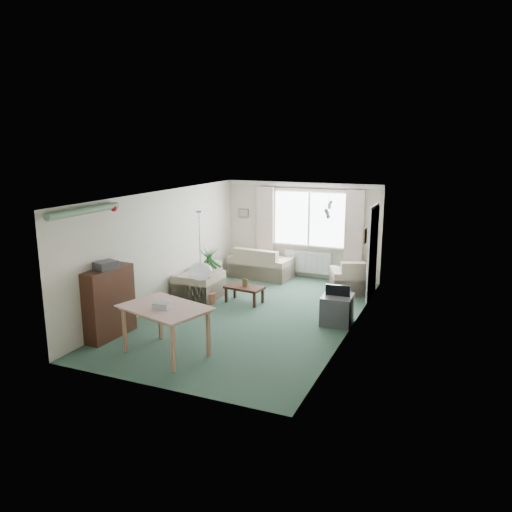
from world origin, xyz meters
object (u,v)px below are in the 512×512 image
at_px(sofa, 261,262).
at_px(tv_cube, 337,310).
at_px(armchair_corner, 350,276).
at_px(coffee_table, 244,294).
at_px(armchair_left, 199,280).
at_px(bookshelf, 109,303).
at_px(pet_bed, 341,293).
at_px(dining_table, 166,331).
at_px(houseplant, 209,275).

xyz_separation_m(sofa, tv_cube, (2.60, -2.53, -0.11)).
bearing_deg(armchair_corner, sofa, -30.97).
relative_size(coffee_table, tv_cube, 1.32).
bearing_deg(tv_cube, sofa, 132.89).
relative_size(armchair_left, bookshelf, 0.74).
bearing_deg(pet_bed, coffee_table, -144.73).
height_order(bookshelf, pet_bed, bookshelf).
relative_size(armchair_corner, armchair_left, 0.92).
relative_size(sofa, dining_table, 1.22).
distance_m(bookshelf, dining_table, 1.38).
bearing_deg(armchair_corner, houseplant, 16.04).
bearing_deg(armchair_corner, coffee_table, 19.39).
height_order(bookshelf, tv_cube, bookshelf).
distance_m(armchair_corner, tv_cube, 2.16).
height_order(tv_cube, pet_bed, tv_cube).
distance_m(tv_cube, pet_bed, 1.79).
relative_size(coffee_table, pet_bed, 1.37).
bearing_deg(dining_table, houseplant, 103.04).
distance_m(coffee_table, dining_table, 2.94).
distance_m(bookshelf, houseplant, 2.45).
distance_m(sofa, armchair_left, 2.23).
relative_size(sofa, houseplant, 1.25).
height_order(sofa, pet_bed, sofa).
relative_size(coffee_table, houseplant, 0.65).
bearing_deg(houseplant, bookshelf, -107.49).
distance_m(armchair_left, houseplant, 0.51).
bearing_deg(armchair_left, coffee_table, 94.73).
relative_size(sofa, bookshelf, 1.24).
height_order(coffee_table, tv_cube, tv_cube).
bearing_deg(armchair_corner, dining_table, 45.02).
bearing_deg(armchair_corner, tv_cube, 74.25).
xyz_separation_m(armchair_left, bookshelf, (-0.34, -2.58, 0.21)).
relative_size(armchair_left, dining_table, 0.73).
xyz_separation_m(houseplant, tv_cube, (2.80, -0.14, -0.34)).
height_order(coffee_table, bookshelf, bookshelf).
bearing_deg(dining_table, sofa, 94.61).
xyz_separation_m(sofa, dining_table, (0.40, -4.99, 0.01)).
bearing_deg(tv_cube, houseplant, 174.15).
bearing_deg(tv_cube, dining_table, -134.75).
relative_size(houseplant, pet_bed, 2.11).
bearing_deg(armchair_corner, pet_bed, 51.86).
xyz_separation_m(armchair_corner, bookshelf, (-3.32, -4.34, 0.24)).
bearing_deg(coffee_table, armchair_left, -175.19).
height_order(sofa, houseplant, houseplant).
height_order(coffee_table, dining_table, dining_table).
bearing_deg(armchair_left, armchair_corner, 120.54).
bearing_deg(armchair_left, bookshelf, -7.59).
distance_m(armchair_corner, houseplant, 3.27).
bearing_deg(houseplant, armchair_corner, 37.80).
relative_size(tv_cube, pet_bed, 1.04).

